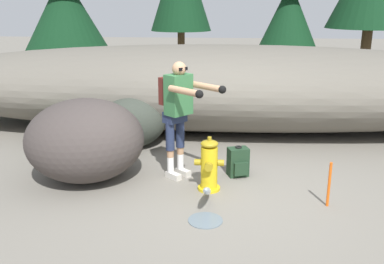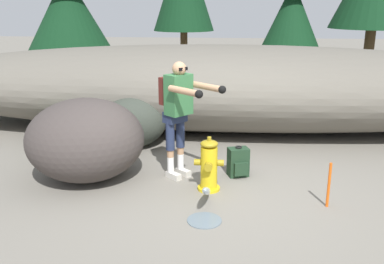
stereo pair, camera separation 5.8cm
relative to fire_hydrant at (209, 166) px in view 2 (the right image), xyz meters
name	(u,v)px [view 2 (the right image)]	position (x,y,z in m)	size (l,w,h in m)	color
ground_plane	(216,196)	(0.11, -0.16, -0.38)	(56.00, 56.00, 0.04)	slate
dirt_embankment	(223,87)	(0.11, 3.24, 0.50)	(14.38, 3.20, 1.72)	#666056
fire_hydrant	(209,166)	(0.00, 0.00, 0.00)	(0.41, 0.36, 0.78)	gold
hydrant_water_jet	(206,197)	(0.00, -0.62, -0.18)	(0.42, 0.99, 0.46)	silver
utility_worker	(178,106)	(-0.47, 0.42, 0.75)	(0.98, 0.93, 1.74)	beige
spare_backpack	(238,162)	(0.42, 0.55, -0.14)	(0.35, 0.34, 0.47)	#1E3823
boulder_large	(134,121)	(-1.46, 1.81, 0.11)	(1.24, 1.04, 0.94)	#373D34
boulder_mid	(86,140)	(-1.83, 0.25, 0.25)	(1.61, 1.72, 1.21)	#423A37
boulder_small	(68,126)	(-2.69, 1.78, 0.00)	(1.03, 1.03, 0.72)	#36402A
boulder_outlier	(72,138)	(-2.41, 1.20, -0.03)	(0.78, 0.77, 0.65)	#373D29
pine_tree_center	(292,2)	(2.22, 9.59, 2.19)	(1.98, 1.98, 4.68)	#47331E
survey_stake	(329,185)	(1.55, -0.38, -0.06)	(0.04, 0.04, 0.60)	#E55914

